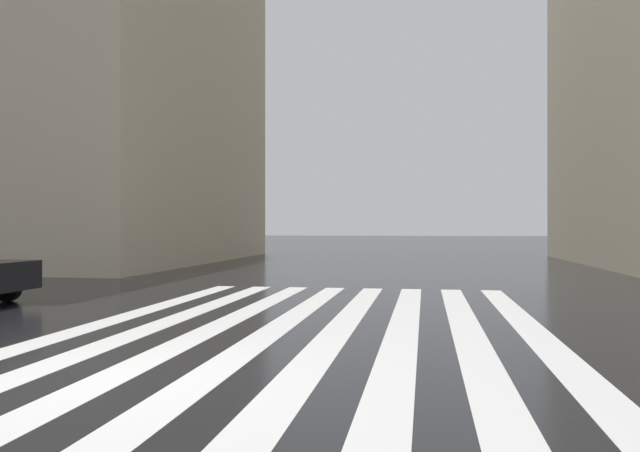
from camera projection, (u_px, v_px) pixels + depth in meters
name	position (u px, v px, depth m)	size (l,w,h in m)	color
ground_plane	(106.00, 380.00, 6.79)	(220.00, 220.00, 0.00)	black
zebra_crossing	(311.00, 326.00, 10.50)	(13.00, 7.50, 0.01)	silver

